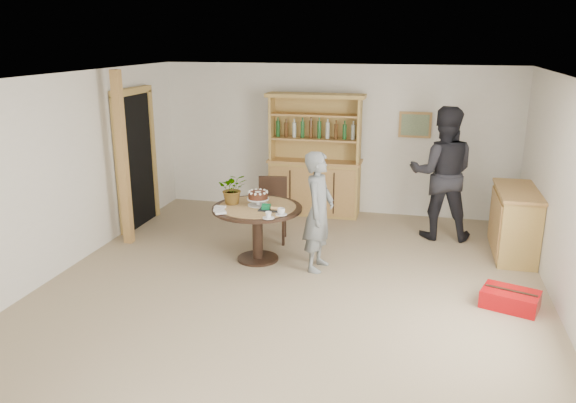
{
  "coord_description": "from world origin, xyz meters",
  "views": [
    {
      "loc": [
        1.4,
        -5.85,
        2.93
      ],
      "look_at": [
        -0.08,
        0.36,
        1.05
      ],
      "focal_mm": 35.0,
      "sensor_mm": 36.0,
      "label": 1
    }
  ],
  "objects_px": {
    "sideboard": "(515,222)",
    "teen_boy": "(319,212)",
    "dining_table": "(257,217)",
    "red_suitcase": "(510,299)",
    "adult_person": "(442,173)",
    "hutch": "(315,174)",
    "dining_chair": "(272,205)"
  },
  "relations": [
    {
      "from": "sideboard",
      "to": "teen_boy",
      "type": "xyz_separation_m",
      "value": [
        -2.55,
        -1.1,
        0.31
      ]
    },
    {
      "from": "dining_table",
      "to": "red_suitcase",
      "type": "distance_m",
      "value": 3.27
    },
    {
      "from": "adult_person",
      "to": "sideboard",
      "type": "bearing_deg",
      "value": 150.65
    },
    {
      "from": "hutch",
      "to": "red_suitcase",
      "type": "bearing_deg",
      "value": -46.4
    },
    {
      "from": "dining_table",
      "to": "adult_person",
      "type": "relative_size",
      "value": 0.61
    },
    {
      "from": "sideboard",
      "to": "teen_boy",
      "type": "height_order",
      "value": "teen_boy"
    },
    {
      "from": "hutch",
      "to": "sideboard",
      "type": "relative_size",
      "value": 1.62
    },
    {
      "from": "hutch",
      "to": "teen_boy",
      "type": "bearing_deg",
      "value": -78.09
    },
    {
      "from": "red_suitcase",
      "to": "dining_chair",
      "type": "bearing_deg",
      "value": 173.14
    },
    {
      "from": "dining_chair",
      "to": "teen_boy",
      "type": "height_order",
      "value": "teen_boy"
    },
    {
      "from": "sideboard",
      "to": "teen_boy",
      "type": "bearing_deg",
      "value": -156.55
    },
    {
      "from": "hutch",
      "to": "teen_boy",
      "type": "xyz_separation_m",
      "value": [
        0.49,
        -2.35,
        0.09
      ]
    },
    {
      "from": "sideboard",
      "to": "dining_table",
      "type": "xyz_separation_m",
      "value": [
        -3.4,
        -1.0,
        0.13
      ]
    },
    {
      "from": "dining_chair",
      "to": "red_suitcase",
      "type": "bearing_deg",
      "value": -35.55
    },
    {
      "from": "dining_chair",
      "to": "adult_person",
      "type": "distance_m",
      "value": 2.55
    },
    {
      "from": "hutch",
      "to": "sideboard",
      "type": "xyz_separation_m",
      "value": [
        3.04,
        -1.24,
        -0.22
      ]
    },
    {
      "from": "dining_chair",
      "to": "teen_boy",
      "type": "xyz_separation_m",
      "value": [
        0.86,
        -0.93,
        0.24
      ]
    },
    {
      "from": "hutch",
      "to": "teen_boy",
      "type": "distance_m",
      "value": 2.4
    },
    {
      "from": "hutch",
      "to": "red_suitcase",
      "type": "xyz_separation_m",
      "value": [
        2.8,
        -2.94,
        -0.59
      ]
    },
    {
      "from": "dining_table",
      "to": "dining_chair",
      "type": "distance_m",
      "value": 0.83
    },
    {
      "from": "dining_table",
      "to": "adult_person",
      "type": "height_order",
      "value": "adult_person"
    },
    {
      "from": "sideboard",
      "to": "red_suitcase",
      "type": "relative_size",
      "value": 1.81
    },
    {
      "from": "adult_person",
      "to": "red_suitcase",
      "type": "height_order",
      "value": "adult_person"
    },
    {
      "from": "dining_table",
      "to": "teen_boy",
      "type": "height_order",
      "value": "teen_boy"
    },
    {
      "from": "dining_chair",
      "to": "teen_boy",
      "type": "bearing_deg",
      "value": -56.94
    },
    {
      "from": "hutch",
      "to": "dining_chair",
      "type": "xyz_separation_m",
      "value": [
        -0.37,
        -1.42,
        -0.15
      ]
    },
    {
      "from": "sideboard",
      "to": "dining_table",
      "type": "bearing_deg",
      "value": -163.53
    },
    {
      "from": "sideboard",
      "to": "dining_table",
      "type": "height_order",
      "value": "sideboard"
    },
    {
      "from": "hutch",
      "to": "dining_table",
      "type": "xyz_separation_m",
      "value": [
        -0.36,
        -2.25,
        -0.08
      ]
    },
    {
      "from": "teen_boy",
      "to": "adult_person",
      "type": "relative_size",
      "value": 0.79
    },
    {
      "from": "teen_boy",
      "to": "hutch",
      "type": "bearing_deg",
      "value": 19.13
    },
    {
      "from": "adult_person",
      "to": "red_suitcase",
      "type": "relative_size",
      "value": 2.84
    }
  ]
}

